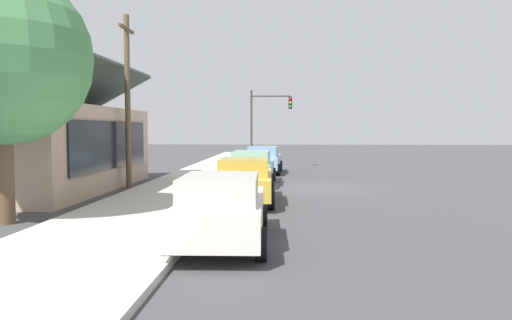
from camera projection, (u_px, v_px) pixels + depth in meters
ground_plane at (316, 188)px, 21.21m from camera, size 120.00×120.00×0.00m
sidewalk_curb at (190, 185)px, 21.53m from camera, size 60.00×4.20×0.16m
car_ivory at (222, 208)px, 10.76m from camera, size 4.71×2.15×1.59m
car_mustard at (245, 180)px, 16.81m from camera, size 4.95×2.16×1.59m
car_seafoam at (252, 167)px, 22.48m from camera, size 4.92×2.13×1.59m
car_skyblue at (264, 160)px, 28.16m from camera, size 4.42×2.19×1.59m
storefront_building at (34, 145)px, 20.35m from camera, size 11.18×7.09×5.45m
shade_tree at (2, 58)px, 12.88m from camera, size 4.75×4.75×6.89m
traffic_light_main at (267, 116)px, 32.15m from camera, size 0.37×2.79×5.20m
utility_pole_wooden at (128, 98)px, 20.86m from camera, size 1.80×0.24×7.50m
fire_hydrant_red at (217, 180)px, 19.97m from camera, size 0.22×0.22×0.71m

